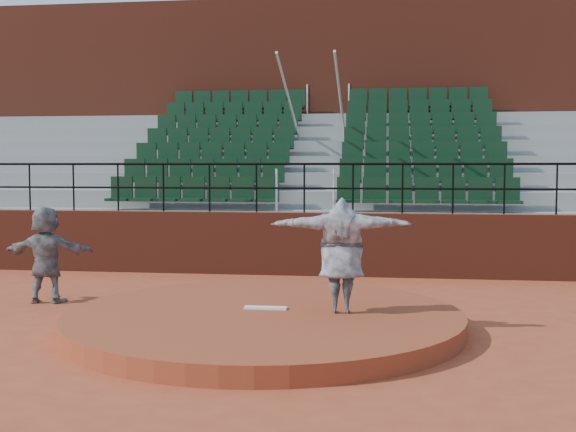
% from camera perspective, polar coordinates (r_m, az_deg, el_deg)
% --- Properties ---
extents(ground, '(90.00, 90.00, 0.00)m').
position_cam_1_polar(ground, '(10.15, -1.92, -8.89)').
color(ground, '#A64225').
rests_on(ground, ground).
extents(pitchers_mound, '(5.50, 5.50, 0.25)m').
position_cam_1_polar(pitchers_mound, '(10.12, -1.92, -8.20)').
color(pitchers_mound, '#943C21').
rests_on(pitchers_mound, ground).
extents(pitching_rubber, '(0.60, 0.15, 0.03)m').
position_cam_1_polar(pitching_rubber, '(10.24, -1.78, -7.26)').
color(pitching_rubber, white).
rests_on(pitching_rubber, pitchers_mound).
extents(boundary_wall, '(24.00, 0.30, 1.30)m').
position_cam_1_polar(boundary_wall, '(14.94, 1.29, -2.21)').
color(boundary_wall, maroon).
rests_on(boundary_wall, ground).
extents(wall_railing, '(24.04, 0.05, 1.03)m').
position_cam_1_polar(wall_railing, '(14.85, 1.30, 3.09)').
color(wall_railing, black).
rests_on(wall_railing, boundary_wall).
extents(seating_deck, '(24.00, 5.97, 4.63)m').
position_cam_1_polar(seating_deck, '(18.49, 2.55, 1.48)').
color(seating_deck, gray).
rests_on(seating_deck, ground).
extents(press_box_facade, '(24.00, 3.00, 7.10)m').
position_cam_1_polar(press_box_facade, '(22.45, 3.49, 7.27)').
color(press_box_facade, maroon).
rests_on(press_box_facade, ground).
extents(pitcher, '(1.97, 0.66, 1.58)m').
position_cam_1_polar(pitcher, '(9.91, 4.24, -3.11)').
color(pitcher, black).
rests_on(pitcher, pitchers_mound).
extents(fielder, '(1.51, 0.53, 1.61)m').
position_cam_1_polar(fielder, '(12.57, -18.55, -2.89)').
color(fielder, black).
rests_on(fielder, ground).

